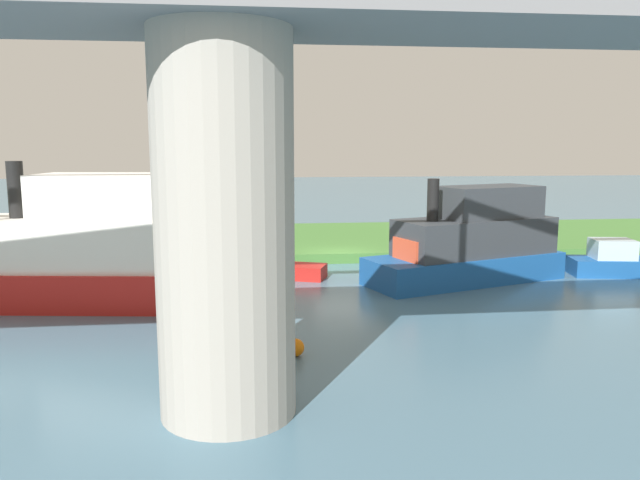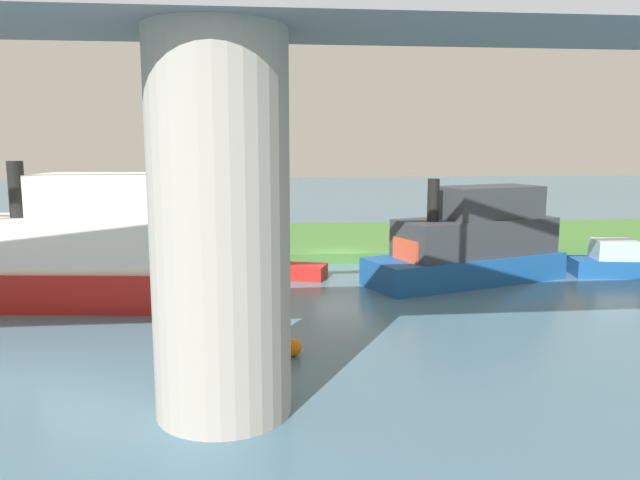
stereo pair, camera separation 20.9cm
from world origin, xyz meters
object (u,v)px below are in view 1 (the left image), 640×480
(motorboat_red, at_px, (279,267))
(marker_buoy, at_px, (295,347))
(motorboat_white, at_px, (622,262))
(riverboat_paddlewheel, at_px, (86,252))
(bridge_pylon, at_px, (225,228))
(mooring_post, at_px, (174,246))
(person_on_bank, at_px, (240,237))
(houseboat_blue, at_px, (471,243))

(motorboat_red, bearing_deg, marker_buoy, 89.95)
(motorboat_white, bearing_deg, riverboat_paddlewheel, 6.33)
(bridge_pylon, xyz_separation_m, mooring_post, (3.22, -17.10, -3.16))
(bridge_pylon, bearing_deg, motorboat_white, -143.85)
(person_on_bank, relative_size, motorboat_red, 0.34)
(motorboat_red, bearing_deg, motorboat_white, 175.31)
(bridge_pylon, xyz_separation_m, motorboat_white, (-17.23, -12.59, -3.53))
(person_on_bank, distance_m, marker_buoy, 14.92)
(mooring_post, relative_size, riverboat_paddlewheel, 0.08)
(mooring_post, bearing_deg, bridge_pylon, 100.66)
(riverboat_paddlewheel, height_order, houseboat_blue, riverboat_paddlewheel)
(motorboat_white, height_order, motorboat_red, motorboat_white)
(mooring_post, bearing_deg, marker_buoy, 109.90)
(bridge_pylon, xyz_separation_m, motorboat_red, (-1.74, -13.86, -3.65))
(riverboat_paddlewheel, distance_m, motorboat_white, 22.93)
(riverboat_paddlewheel, bearing_deg, bridge_pylon, 118.76)
(bridge_pylon, relative_size, marker_buoy, 16.45)
(bridge_pylon, xyz_separation_m, houseboat_blue, (-9.96, -12.22, -2.45))
(riverboat_paddlewheel, bearing_deg, mooring_post, -108.15)
(bridge_pylon, relative_size, motorboat_white, 1.60)
(person_on_bank, distance_m, motorboat_white, 18.18)
(riverboat_paddlewheel, relative_size, motorboat_white, 2.08)
(riverboat_paddlewheel, distance_m, marker_buoy, 9.98)
(bridge_pylon, height_order, houseboat_blue, bridge_pylon)
(bridge_pylon, relative_size, houseboat_blue, 0.89)
(riverboat_paddlewheel, height_order, motorboat_white, riverboat_paddlewheel)
(person_on_bank, relative_size, mooring_post, 1.54)
(mooring_post, xyz_separation_m, motorboat_white, (-20.45, 4.51, -0.37))
(houseboat_blue, height_order, motorboat_red, houseboat_blue)
(person_on_bank, xyz_separation_m, motorboat_red, (-1.79, 4.35, -0.74))
(person_on_bank, relative_size, motorboat_white, 0.27)
(bridge_pylon, height_order, marker_buoy, bridge_pylon)
(bridge_pylon, height_order, person_on_bank, bridge_pylon)
(riverboat_paddlewheel, xyz_separation_m, motorboat_white, (-22.75, -2.52, -1.37))
(motorboat_white, height_order, marker_buoy, motorboat_white)
(bridge_pylon, distance_m, person_on_bank, 18.44)
(riverboat_paddlewheel, distance_m, houseboat_blue, 15.64)
(bridge_pylon, relative_size, mooring_post, 9.11)
(motorboat_white, bearing_deg, houseboat_blue, 2.87)
(motorboat_white, relative_size, motorboat_red, 1.24)
(bridge_pylon, bearing_deg, houseboat_blue, -129.19)
(houseboat_blue, bearing_deg, marker_buoy, 46.87)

